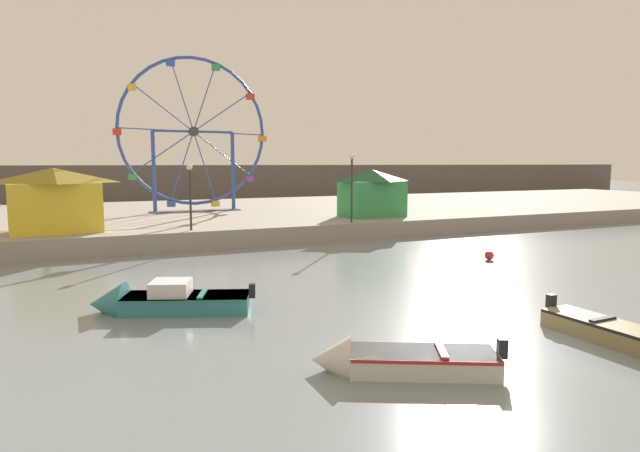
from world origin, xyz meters
The scene contains 11 objects.
ground_plane centered at (0.00, 0.00, 0.00)m, with size 240.00×240.00×0.00m, color slate.
quay_promenade centered at (0.00, 30.07, 0.51)m, with size 110.00×25.28×1.03m, color gray.
distant_town_skyline centered at (0.00, 52.05, 2.20)m, with size 140.00×3.00×4.40m, color #564C47.
motorboat_pale_grey centered at (-3.93, -1.08, 0.26)m, with size 4.19×2.92×1.13m.
motorboat_teal_painted centered at (-7.99, 6.15, 0.33)m, with size 5.13×3.12×1.41m.
ferris_wheel_blue_frame centered at (-2.09, 29.75, 6.74)m, with size 11.22×1.20×11.38m.
carnival_booth_green_kiosk centered at (8.04, 20.83, 2.68)m, with size 4.56×3.25×3.18m.
carnival_booth_yellow_awning centered at (-11.25, 20.40, 2.78)m, with size 5.08×3.57×3.37m.
promenade_lamp_near centered at (5.02, 18.04, 3.73)m, with size 0.32×0.32×4.17m.
promenade_lamp_far centered at (-4.62, 18.32, 3.38)m, with size 0.32×0.32×3.56m.
mooring_buoy_orange centered at (7.79, 9.02, 0.22)m, with size 0.44×0.44×0.44m, color red.
Camera 1 is at (-10.18, -11.03, 4.65)m, focal length 30.35 mm.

